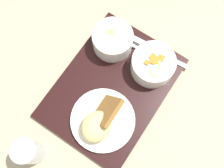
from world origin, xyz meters
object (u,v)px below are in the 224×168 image
at_px(bowl_salad, 153,64).
at_px(glass_water, 30,152).
at_px(knife, 145,45).
at_px(spoon, 152,56).
at_px(bowl_soup, 113,39).
at_px(plate_main, 101,122).

distance_m(bowl_salad, glass_water, 0.39).
bearing_deg(knife, glass_water, -105.63).
xyz_separation_m(knife, spoon, (0.02, 0.03, -0.00)).
distance_m(bowl_salad, spoon, 0.05).
height_order(bowl_salad, bowl_soup, bowl_salad).
relative_size(plate_main, spoon, 1.10).
relative_size(bowl_salad, glass_water, 1.08).
height_order(plate_main, spoon, plate_main).
distance_m(plate_main, glass_water, 0.19).
bearing_deg(spoon, plate_main, -97.94).
relative_size(knife, spoon, 1.26).
height_order(spoon, glass_water, glass_water).
distance_m(knife, spoon, 0.04).
relative_size(plate_main, glass_water, 1.55).
bearing_deg(plate_main, glass_water, -34.93).
xyz_separation_m(bowl_soup, spoon, (-0.03, 0.12, -0.03)).
bearing_deg(spoon, bowl_salad, -66.35).
relative_size(bowl_soup, knife, 0.58).
distance_m(bowl_soup, glass_water, 0.37).
xyz_separation_m(bowl_soup, knife, (-0.04, 0.08, -0.03)).
bearing_deg(plate_main, knife, -178.03).
bearing_deg(plate_main, spoon, 173.97).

